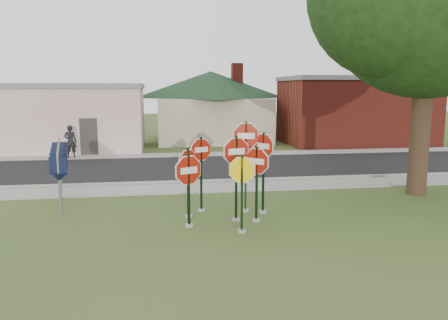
{
  "coord_description": "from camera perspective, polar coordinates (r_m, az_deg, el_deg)",
  "views": [
    {
      "loc": [
        -1.92,
        -11.15,
        3.85
      ],
      "look_at": [
        0.03,
        2.0,
        1.7
      ],
      "focal_mm": 35.0,
      "sensor_mm": 36.0,
      "label": 1
    }
  ],
  "objects": [
    {
      "name": "route_sign_row",
      "position": [
        16.25,
        -20.69,
        -0.7
      ],
      "size": [
        1.43,
        4.63,
        2.0
      ],
      "color": "#59595E",
      "rests_on": "ground"
    },
    {
      "name": "ground",
      "position": [
        11.96,
        1.28,
        -9.59
      ],
      "size": [
        120.0,
        120.0,
        0.0
      ],
      "primitive_type": "plane",
      "color": "#2E4B1C",
      "rests_on": "ground"
    },
    {
      "name": "stop_sign_yellow",
      "position": [
        11.71,
        2.36,
        -3.28
      ],
      "size": [
        0.95,
        0.32,
        2.22
      ],
      "color": "gray",
      "rests_on": "ground"
    },
    {
      "name": "stop_sign_back_left",
      "position": [
        13.74,
        -3.01,
        -0.58
      ],
      "size": [
        0.91,
        0.43,
        2.49
      ],
      "color": "gray",
      "rests_on": "ground"
    },
    {
      "name": "building_brick",
      "position": [
        32.79,
        16.79,
        6.3
      ],
      "size": [
        10.2,
        6.2,
        4.75
      ],
      "color": "maroon",
      "rests_on": "ground"
    },
    {
      "name": "building_house",
      "position": [
        33.38,
        -1.72,
        8.86
      ],
      "size": [
        11.6,
        11.6,
        6.2
      ],
      "color": "#B4A68F",
      "rests_on": "ground"
    },
    {
      "name": "pedestrian",
      "position": [
        25.81,
        -19.42,
        2.3
      ],
      "size": [
        0.68,
        0.45,
        1.84
      ],
      "primitive_type": "imported",
      "rotation": [
        0.0,
        0.0,
        3.13
      ],
      "color": "black",
      "rests_on": "sidewalk_far"
    },
    {
      "name": "road",
      "position": [
        21.58,
        -3.21,
        -1.02
      ],
      "size": [
        60.0,
        7.0,
        0.04
      ],
      "primitive_type": "cube",
      "color": "black",
      "rests_on": "ground"
    },
    {
      "name": "stop_sign_back_right",
      "position": [
        13.63,
        2.88,
        1.08
      ],
      "size": [
        1.14,
        0.24,
        3.0
      ],
      "color": "gray",
      "rests_on": "ground"
    },
    {
      "name": "building_stucco",
      "position": [
        30.04,
        -22.16,
        5.29
      ],
      "size": [
        12.2,
        6.2,
        4.2
      ],
      "color": "silver",
      "rests_on": "ground"
    },
    {
      "name": "stop_sign_far_right",
      "position": [
        13.57,
        5.18,
        -0.15
      ],
      "size": [
        0.63,
        0.86,
        2.66
      ],
      "color": "gray",
      "rests_on": "ground"
    },
    {
      "name": "curb",
      "position": [
        18.16,
        -2.19,
        -2.81
      ],
      "size": [
        60.0,
        0.2,
        0.14
      ],
      "primitive_type": "cube",
      "color": "gray",
      "rests_on": "ground"
    },
    {
      "name": "sidewalk_far",
      "position": [
        25.81,
        -4.09,
        0.68
      ],
      "size": [
        60.0,
        1.6,
        0.06
      ],
      "primitive_type": "cube",
      "color": "gray",
      "rests_on": "ground"
    },
    {
      "name": "stop_sign_right",
      "position": [
        12.7,
        4.3,
        -1.83
      ],
      "size": [
        0.81,
        0.73,
        2.34
      ],
      "color": "gray",
      "rests_on": "ground"
    },
    {
      "name": "bg_tree_right",
      "position": [
        44.22,
        24.76,
        10.63
      ],
      "size": [
        5.6,
        5.6,
        8.4
      ],
      "color": "#2F2015",
      "rests_on": "ground"
    },
    {
      "name": "sidewalk_near",
      "position": [
        17.19,
        -1.82,
        -3.63
      ],
      "size": [
        60.0,
        1.6,
        0.06
      ],
      "primitive_type": "cube",
      "color": "gray",
      "rests_on": "ground"
    },
    {
      "name": "stop_sign_left",
      "position": [
        12.21,
        -4.64,
        -2.72
      ],
      "size": [
        1.04,
        0.54,
        2.21
      ],
      "color": "gray",
      "rests_on": "ground"
    },
    {
      "name": "stop_sign_center",
      "position": [
        12.71,
        1.61,
        -0.73
      ],
      "size": [
        1.09,
        0.33,
        2.64
      ],
      "color": "gray",
      "rests_on": "ground"
    },
    {
      "name": "stop_sign_far_left",
      "position": [
        13.13,
        -4.73,
        -1.77
      ],
      "size": [
        0.78,
        0.8,
        2.24
      ],
      "color": "gray",
      "rests_on": "ground"
    }
  ]
}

